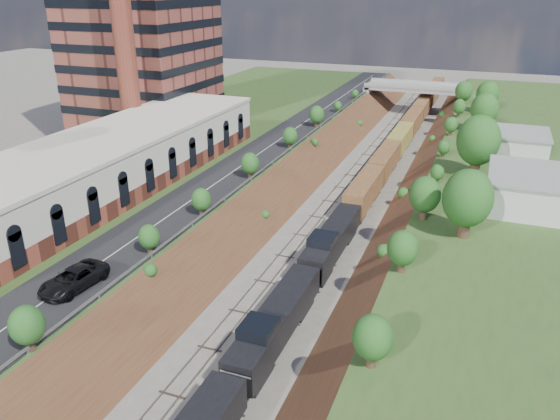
% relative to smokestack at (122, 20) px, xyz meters
% --- Properties ---
extents(platform_left, '(44.00, 180.00, 5.00)m').
position_rel_smokestack_xyz_m(platform_left, '(3.00, 4.00, -22.50)').
color(platform_left, '#325523').
rests_on(platform_left, ground).
extents(embankment_left, '(10.00, 180.00, 10.00)m').
position_rel_smokestack_xyz_m(embankment_left, '(25.00, 4.00, -25.00)').
color(embankment_left, brown).
rests_on(embankment_left, ground).
extents(embankment_right, '(10.00, 180.00, 10.00)m').
position_rel_smokestack_xyz_m(embankment_right, '(47.00, 4.00, -25.00)').
color(embankment_right, brown).
rests_on(embankment_right, ground).
extents(rail_left_track, '(1.58, 180.00, 0.18)m').
position_rel_smokestack_xyz_m(rail_left_track, '(33.40, 4.00, -24.91)').
color(rail_left_track, gray).
rests_on(rail_left_track, ground).
extents(rail_right_track, '(1.58, 180.00, 0.18)m').
position_rel_smokestack_xyz_m(rail_right_track, '(38.60, 4.00, -24.91)').
color(rail_right_track, gray).
rests_on(rail_right_track, ground).
extents(road, '(8.00, 180.00, 0.10)m').
position_rel_smokestack_xyz_m(road, '(20.50, 4.00, -19.95)').
color(road, black).
rests_on(road, platform_left).
extents(guardrail, '(0.10, 171.00, 0.70)m').
position_rel_smokestack_xyz_m(guardrail, '(24.60, 3.80, -19.45)').
color(guardrail, '#99999E').
rests_on(guardrail, platform_left).
extents(commercial_building, '(14.30, 62.30, 7.00)m').
position_rel_smokestack_xyz_m(commercial_building, '(8.00, -18.00, -16.49)').
color(commercial_building, brown).
rests_on(commercial_building, platform_left).
extents(smokestack, '(3.20, 3.20, 40.00)m').
position_rel_smokestack_xyz_m(smokestack, '(0.00, 0.00, 0.00)').
color(smokestack, brown).
rests_on(smokestack, platform_left).
extents(overpass, '(24.50, 8.30, 7.40)m').
position_rel_smokestack_xyz_m(overpass, '(36.00, 66.00, -20.08)').
color(overpass, gray).
rests_on(overpass, ground).
extents(white_building_near, '(9.00, 12.00, 4.00)m').
position_rel_smokestack_xyz_m(white_building_near, '(59.50, -4.00, -18.00)').
color(white_building_near, silver).
rests_on(white_building_near, platform_right).
extents(white_building_far, '(8.00, 10.00, 3.60)m').
position_rel_smokestack_xyz_m(white_building_far, '(59.00, 18.00, -18.20)').
color(white_building_far, silver).
rests_on(white_building_far, platform_right).
extents(tree_right_large, '(5.25, 5.25, 7.61)m').
position_rel_smokestack_xyz_m(tree_right_large, '(53.00, -16.00, -15.62)').
color(tree_right_large, '#473323').
rests_on(tree_right_large, platform_right).
extents(tree_left_crest, '(2.45, 2.45, 3.55)m').
position_rel_smokestack_xyz_m(tree_left_crest, '(24.20, -36.00, -17.96)').
color(tree_left_crest, '#473323').
rests_on(tree_left_crest, platform_left).
extents(freight_train, '(2.84, 160.36, 4.55)m').
position_rel_smokestack_xyz_m(freight_train, '(38.60, 22.54, -22.51)').
color(freight_train, black).
rests_on(freight_train, ground).
extents(suv, '(3.71, 6.86, 1.83)m').
position_rel_smokestack_xyz_m(suv, '(21.40, -39.82, -18.99)').
color(suv, black).
rests_on(suv, road).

